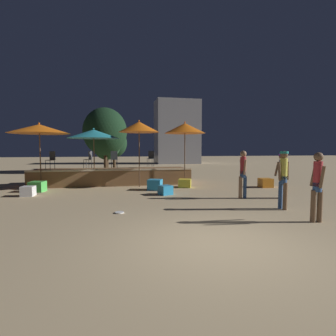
# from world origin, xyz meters

# --- Properties ---
(ground_plane) EXTENTS (120.00, 120.00, 0.00)m
(ground_plane) POSITION_xyz_m (0.00, 0.00, 0.00)
(ground_plane) COLOR tan
(wooden_deck) EXTENTS (8.17, 2.39, 0.87)m
(wooden_deck) POSITION_xyz_m (-2.10, 9.71, 0.40)
(wooden_deck) COLOR brown
(wooden_deck) RESTS_ON ground
(patio_umbrella_0) EXTENTS (2.72, 2.72, 3.11)m
(patio_umbrella_0) POSITION_xyz_m (-5.41, 8.30, 2.81)
(patio_umbrella_0) COLOR brown
(patio_umbrella_0) RESTS_ON ground
(patio_umbrella_1) EXTENTS (2.01, 2.01, 3.31)m
(patio_umbrella_1) POSITION_xyz_m (-0.82, 8.18, 2.97)
(patio_umbrella_1) COLOR brown
(patio_umbrella_1) RESTS_ON ground
(patio_umbrella_2) EXTENTS (2.09, 2.09, 3.28)m
(patio_umbrella_2) POSITION_xyz_m (1.53, 8.21, 2.94)
(patio_umbrella_2) COLOR brown
(patio_umbrella_2) RESTS_ON ground
(patio_umbrella_3) EXTENTS (2.55, 2.55, 2.92)m
(patio_umbrella_3) POSITION_xyz_m (-3.01, 8.56, 2.62)
(patio_umbrella_3) COLOR brown
(patio_umbrella_3) RESTS_ON ground
(cube_seat_0) EXTENTS (0.62, 0.62, 0.38)m
(cube_seat_0) POSITION_xyz_m (0.02, 5.72, 0.19)
(cube_seat_0) COLOR #2D9EDB
(cube_seat_0) RESTS_ON ground
(cube_seat_1) EXTENTS (0.68, 0.68, 0.45)m
(cube_seat_1) POSITION_xyz_m (-5.39, 7.58, 0.23)
(cube_seat_1) COLOR #4CC651
(cube_seat_1) RESTS_ON ground
(cube_seat_2) EXTENTS (0.50, 0.50, 0.40)m
(cube_seat_2) POSITION_xyz_m (-5.44, 6.47, 0.20)
(cube_seat_2) COLOR white
(cube_seat_2) RESTS_ON ground
(cube_seat_3) EXTENTS (0.61, 0.61, 0.44)m
(cube_seat_3) POSITION_xyz_m (5.28, 6.78, 0.22)
(cube_seat_3) COLOR orange
(cube_seat_3) RESTS_ON ground
(cube_seat_4) EXTENTS (0.77, 0.77, 0.40)m
(cube_seat_4) POSITION_xyz_m (1.36, 7.58, 0.20)
(cube_seat_4) COLOR yellow
(cube_seat_4) RESTS_ON ground
(cube_seat_5) EXTENTS (0.79, 0.79, 0.48)m
(cube_seat_5) POSITION_xyz_m (-0.21, 7.05, 0.24)
(cube_seat_5) COLOR #2D9EDB
(cube_seat_5) RESTS_ON ground
(person_0) EXTENTS (0.49, 0.30, 1.83)m
(person_0) POSITION_xyz_m (3.12, 2.39, 1.05)
(person_0) COLOR #2D4C7F
(person_0) RESTS_ON ground
(person_1) EXTENTS (0.50, 0.33, 1.70)m
(person_1) POSITION_xyz_m (4.21, 4.04, 0.95)
(person_1) COLOR #2D4C7F
(person_1) RESTS_ON ground
(person_2) EXTENTS (0.30, 0.56, 1.81)m
(person_2) POSITION_xyz_m (3.06, 0.92, 1.00)
(person_2) COLOR brown
(person_2) RESTS_ON ground
(person_3) EXTENTS (0.31, 0.56, 1.82)m
(person_3) POSITION_xyz_m (2.76, 4.32, 1.01)
(person_3) COLOR #997051
(person_3) RESTS_ON ground
(bistro_chair_0) EXTENTS (0.40, 0.40, 0.90)m
(bistro_chair_0) POSITION_xyz_m (-2.05, 9.55, 1.42)
(bistro_chair_0) COLOR #2D3338
(bistro_chair_0) RESTS_ON wooden_deck
(bistro_chair_1) EXTENTS (0.46, 0.46, 0.90)m
(bistro_chair_1) POSITION_xyz_m (0.07, 10.41, 1.42)
(bistro_chair_1) COLOR #2D3338
(bistro_chair_1) RESTS_ON wooden_deck
(bistro_chair_2) EXTENTS (0.47, 0.47, 0.90)m
(bistro_chair_2) POSITION_xyz_m (-5.18, 9.41, 1.42)
(bistro_chair_2) COLOR #2D3338
(bistro_chair_2) RESTS_ON wooden_deck
(bistro_chair_3) EXTENTS (0.44, 0.44, 0.90)m
(bistro_chair_3) POSITION_xyz_m (-3.35, 9.61, 1.42)
(bistro_chair_3) COLOR #47474C
(bistro_chair_3) RESTS_ON wooden_deck
(frisbee_disc) EXTENTS (0.27, 0.27, 0.03)m
(frisbee_disc) POSITION_xyz_m (-1.91, 2.92, 0.02)
(frisbee_disc) COLOR white
(frisbee_disc) RESTS_ON ground
(background_tree_0) EXTENTS (3.54, 3.54, 5.23)m
(background_tree_0) POSITION_xyz_m (-2.75, 17.24, 3.28)
(background_tree_0) COLOR #3D2B1C
(background_tree_0) RESTS_ON ground
(background_tree_1) EXTENTS (2.34, 2.34, 3.53)m
(background_tree_1) POSITION_xyz_m (-2.66, 18.19, 2.23)
(background_tree_1) COLOR #3D2B1C
(background_tree_1) RESTS_ON ground
(background_tree_2) EXTENTS (2.41, 2.41, 3.77)m
(background_tree_2) POSITION_xyz_m (-2.05, 20.28, 2.43)
(background_tree_2) COLOR #3D2B1C
(background_tree_2) RESTS_ON ground
(distant_building) EXTENTS (5.53, 3.53, 8.10)m
(distant_building) POSITION_xyz_m (5.98, 28.45, 4.05)
(distant_building) COLOR gray
(distant_building) RESTS_ON ground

